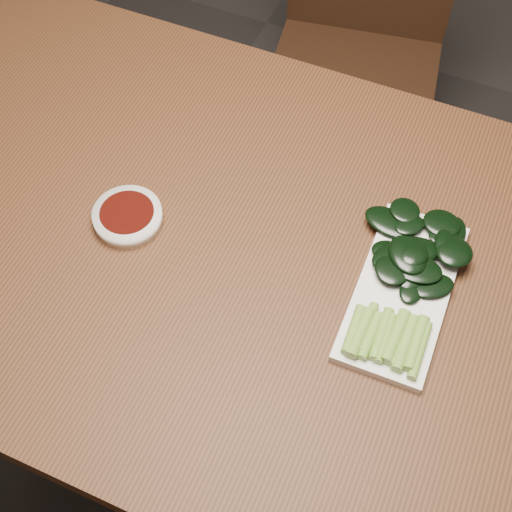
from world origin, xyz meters
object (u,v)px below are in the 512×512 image
object	(u,v)px
table	(266,279)
chair_far	(359,44)
gai_lan	(409,274)
serving_plate	(403,292)
sauce_bowl	(128,217)

from	to	relation	value
table	chair_far	distance (m)	0.82
table	gai_lan	size ratio (longest dim) A/B	4.93
serving_plate	chair_far	bearing A→B (deg)	110.85
chair_far	sauce_bowl	distance (m)	0.87
chair_far	serving_plate	bearing A→B (deg)	-79.02
serving_plate	gai_lan	size ratio (longest dim) A/B	0.97
chair_far	gai_lan	bearing A→B (deg)	-78.52
sauce_bowl	gai_lan	world-z (taller)	gai_lan
chair_far	serving_plate	distance (m)	0.88
serving_plate	gai_lan	world-z (taller)	gai_lan
table	sauce_bowl	bearing A→B (deg)	-172.16
sauce_bowl	gai_lan	bearing A→B (deg)	8.53
gai_lan	sauce_bowl	bearing A→B (deg)	-171.47
sauce_bowl	gai_lan	xyz separation A→B (m)	(0.41, 0.06, 0.01)
table	gai_lan	xyz separation A→B (m)	(0.20, 0.03, 0.10)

